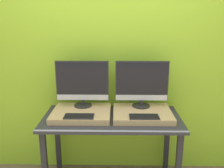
{
  "coord_description": "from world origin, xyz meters",
  "views": [
    {
      "loc": [
        0.04,
        -1.96,
        1.75
      ],
      "look_at": [
        0.0,
        0.49,
        1.08
      ],
      "focal_mm": 40.0,
      "sensor_mm": 36.0,
      "label": 1
    }
  ],
  "objects_px": {
    "monitor_left": "(82,83)",
    "keyboard_left": "(79,116)",
    "keyboard_right": "(144,117)",
    "monitor_right": "(142,83)"
  },
  "relations": [
    {
      "from": "monitor_left",
      "to": "keyboard_left",
      "type": "distance_m",
      "value": 0.38
    },
    {
      "from": "monitor_left",
      "to": "keyboard_right",
      "type": "bearing_deg",
      "value": -26.06
    },
    {
      "from": "monitor_left",
      "to": "keyboard_right",
      "type": "relative_size",
      "value": 1.94
    },
    {
      "from": "keyboard_left",
      "to": "keyboard_right",
      "type": "distance_m",
      "value": 0.61
    },
    {
      "from": "monitor_right",
      "to": "keyboard_right",
      "type": "height_order",
      "value": "monitor_right"
    },
    {
      "from": "monitor_left",
      "to": "monitor_right",
      "type": "xyz_separation_m",
      "value": [
        0.61,
        0.0,
        0.0
      ]
    },
    {
      "from": "monitor_left",
      "to": "monitor_right",
      "type": "bearing_deg",
      "value": 0.0
    },
    {
      "from": "keyboard_left",
      "to": "monitor_right",
      "type": "bearing_deg",
      "value": 26.06
    },
    {
      "from": "monitor_right",
      "to": "keyboard_right",
      "type": "relative_size",
      "value": 1.94
    },
    {
      "from": "keyboard_left",
      "to": "monitor_right",
      "type": "height_order",
      "value": "monitor_right"
    }
  ]
}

